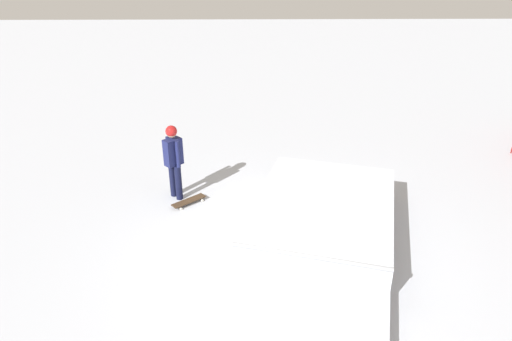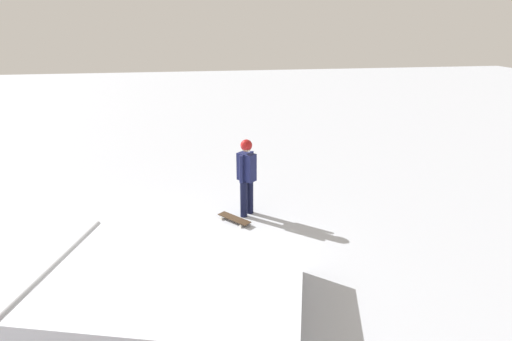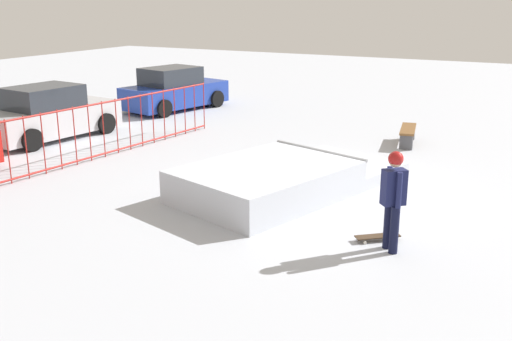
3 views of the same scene
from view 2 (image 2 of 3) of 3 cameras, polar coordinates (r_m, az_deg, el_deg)
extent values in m
plane|color=#B2B7C1|center=(7.23, -16.68, -15.05)|extent=(60.00, 60.00, 0.00)
cube|color=silver|center=(6.31, -10.98, -16.35)|extent=(4.18, 3.50, 0.70)
cube|color=silver|center=(7.62, -31.21, -14.04)|extent=(2.45, 3.00, 0.30)
cylinder|color=gray|center=(6.85, -25.98, -11.54)|extent=(0.80, 2.52, 0.08)
cylinder|color=black|center=(8.95, -1.72, -3.98)|extent=(0.15, 0.15, 0.82)
cylinder|color=black|center=(9.11, -0.85, -3.53)|extent=(0.15, 0.15, 0.82)
cube|color=#191E4C|center=(8.77, -1.32, 0.50)|extent=(0.42, 0.43, 0.60)
cylinder|color=#191E4C|center=(8.64, -2.05, 0.19)|extent=(0.09, 0.09, 0.60)
cylinder|color=#191E4C|center=(8.90, -0.61, 0.79)|extent=(0.09, 0.09, 0.60)
sphere|color=tan|center=(8.63, -1.34, 3.31)|extent=(0.22, 0.22, 0.22)
sphere|color=#A51919|center=(8.62, -1.34, 3.50)|extent=(0.25, 0.25, 0.25)
cube|color=#3F2D1E|center=(8.86, -3.02, -6.62)|extent=(0.67, 0.74, 0.02)
cylinder|color=silver|center=(8.99, -4.83, -6.64)|extent=(0.06, 0.06, 0.06)
cylinder|color=silver|center=(9.13, -3.80, -6.15)|extent=(0.06, 0.06, 0.06)
cylinder|color=silver|center=(8.64, -2.18, -7.74)|extent=(0.06, 0.06, 0.06)
cylinder|color=silver|center=(8.79, -1.16, -7.22)|extent=(0.06, 0.06, 0.06)
camera|label=1|loc=(10.35, -63.10, 15.66)|focal=32.01mm
camera|label=3|loc=(14.78, 37.07, 16.47)|focal=41.80mm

